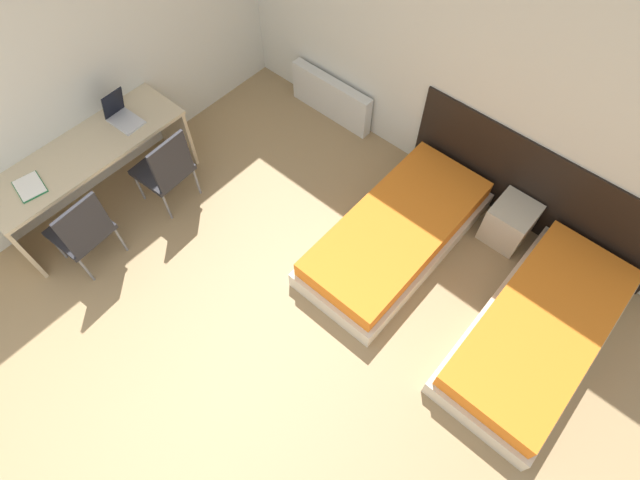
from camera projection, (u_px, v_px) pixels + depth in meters
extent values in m
plane|color=#9E7F56|center=(136.00, 455.00, 3.82)|extent=(20.00, 20.00, 0.00)
cube|color=silver|center=(457.00, 59.00, 4.26)|extent=(5.91, 0.05, 2.70)
cube|color=silver|center=(92.00, 47.00, 4.35)|extent=(0.05, 4.88, 2.70)
cube|color=black|center=(532.00, 189.00, 4.59)|extent=(2.50, 0.03, 0.98)
cube|color=beige|center=(395.00, 239.00, 4.77)|extent=(0.92, 2.00, 0.20)
cube|color=orange|center=(398.00, 227.00, 4.61)|extent=(0.84, 1.92, 0.18)
cube|color=beige|center=(535.00, 335.00, 4.24)|extent=(0.92, 2.00, 0.20)
cube|color=orange|center=(543.00, 326.00, 4.08)|extent=(0.84, 1.92, 0.18)
cube|color=beige|center=(509.00, 222.00, 4.73)|extent=(0.38, 0.41, 0.43)
cube|color=silver|center=(331.00, 98.00, 5.60)|extent=(1.06, 0.12, 0.49)
cube|color=#C6B28E|center=(83.00, 152.00, 4.49)|extent=(0.62, 1.89, 0.04)
cube|color=#C6B28E|center=(12.00, 240.00, 4.44)|extent=(0.55, 0.04, 0.73)
cube|color=#C6B28E|center=(173.00, 127.00, 5.19)|extent=(0.55, 0.04, 0.73)
cube|color=#232328|center=(163.00, 170.00, 4.83)|extent=(0.49, 0.49, 0.05)
cube|color=#232328|center=(171.00, 162.00, 4.53)|extent=(0.06, 0.42, 0.48)
cylinder|color=slate|center=(139.00, 187.00, 4.99)|extent=(0.02, 0.02, 0.38)
cylinder|color=slate|center=(169.00, 162.00, 5.16)|extent=(0.02, 0.02, 0.38)
cylinder|color=slate|center=(167.00, 207.00, 4.86)|extent=(0.02, 0.02, 0.38)
cylinder|color=slate|center=(197.00, 181.00, 5.03)|extent=(0.02, 0.02, 0.38)
cube|color=#232328|center=(80.00, 230.00, 4.45)|extent=(0.50, 0.50, 0.05)
cube|color=#232328|center=(84.00, 225.00, 4.15)|extent=(0.06, 0.42, 0.48)
cylinder|color=slate|center=(58.00, 247.00, 4.61)|extent=(0.02, 0.02, 0.38)
cylinder|color=slate|center=(93.00, 218.00, 4.78)|extent=(0.02, 0.02, 0.38)
cylinder|color=slate|center=(86.00, 269.00, 4.48)|extent=(0.02, 0.02, 0.38)
cylinder|color=slate|center=(121.00, 239.00, 4.65)|extent=(0.02, 0.02, 0.38)
cube|color=silver|center=(126.00, 121.00, 4.66)|extent=(0.33, 0.24, 0.02)
cube|color=black|center=(113.00, 103.00, 4.56)|extent=(0.13, 0.23, 0.30)
cube|color=#236B3D|center=(30.00, 187.00, 4.25)|extent=(0.32, 0.27, 0.01)
cube|color=white|center=(29.00, 186.00, 4.24)|extent=(0.30, 0.25, 0.01)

